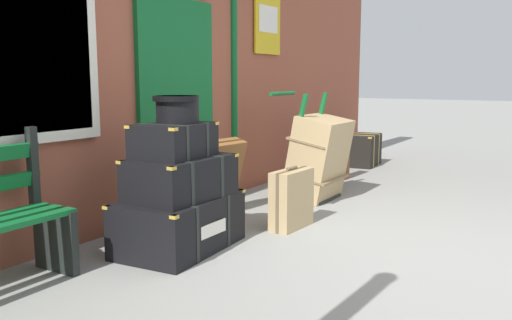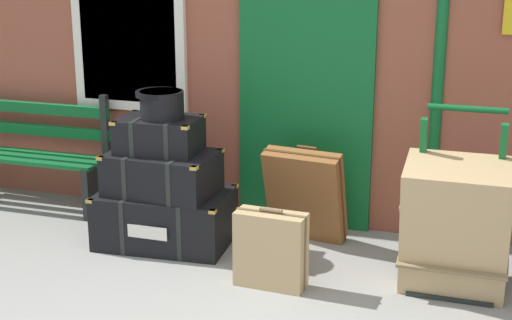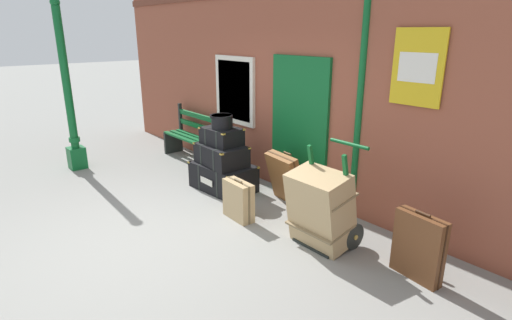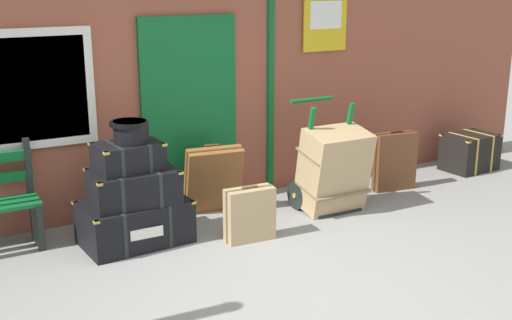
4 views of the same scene
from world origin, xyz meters
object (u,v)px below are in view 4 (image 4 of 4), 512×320
at_px(large_brown_trunk, 334,170).
at_px(suitcase_oxblood, 213,180).
at_px(porters_trolley, 324,183).
at_px(suitcase_slate, 395,161).
at_px(round_hatbox, 130,130).
at_px(steamer_trunk_top, 128,156).
at_px(steamer_trunk_base, 135,222).
at_px(steamer_trunk_middle, 134,186).
at_px(corner_trunk, 470,152).
at_px(suitcase_tan, 250,214).

height_order(large_brown_trunk, suitcase_oxblood, large_brown_trunk).
xyz_separation_m(porters_trolley, suitcase_slate, (1.08, 0.08, 0.08)).
distance_m(round_hatbox, porters_trolley, 2.34).
bearing_deg(large_brown_trunk, steamer_trunk_top, 174.78).
relative_size(round_hatbox, porters_trolley, 0.30).
relative_size(large_brown_trunk, suitcase_oxblood, 1.23).
height_order(steamer_trunk_base, suitcase_oxblood, suitcase_oxblood).
bearing_deg(steamer_trunk_top, round_hatbox, -22.03).
xyz_separation_m(steamer_trunk_base, steamer_trunk_top, (-0.03, 0.01, 0.66)).
relative_size(steamer_trunk_base, round_hatbox, 2.93).
bearing_deg(large_brown_trunk, steamer_trunk_middle, 175.60).
relative_size(suitcase_oxblood, corner_trunk, 1.05).
height_order(large_brown_trunk, suitcase_tan, large_brown_trunk).
distance_m(suitcase_slate, suitcase_oxblood, 2.27).
bearing_deg(large_brown_trunk, corner_trunk, 9.85).
height_order(steamer_trunk_middle, suitcase_slate, steamer_trunk_middle).
bearing_deg(suitcase_tan, steamer_trunk_middle, 155.82).
relative_size(steamer_trunk_top, corner_trunk, 0.88).
height_order(steamer_trunk_top, suitcase_oxblood, steamer_trunk_top).
height_order(steamer_trunk_top, suitcase_tan, steamer_trunk_top).
relative_size(suitcase_slate, suitcase_oxblood, 0.97).
bearing_deg(porters_trolley, steamer_trunk_top, 179.32).
bearing_deg(steamer_trunk_middle, round_hatbox, 80.80).
bearing_deg(steamer_trunk_middle, porters_trolley, 0.22).
distance_m(porters_trolley, suitcase_oxblood, 1.24).
relative_size(steamer_trunk_middle, steamer_trunk_top, 1.29).
bearing_deg(large_brown_trunk, suitcase_tan, -166.60).
bearing_deg(steamer_trunk_top, suitcase_tan, -25.16).
distance_m(steamer_trunk_top, round_hatbox, 0.25).
distance_m(steamer_trunk_middle, round_hatbox, 0.54).
bearing_deg(suitcase_tan, porters_trolley, 21.17).
relative_size(steamer_trunk_middle, large_brown_trunk, 0.87).
distance_m(suitcase_slate, corner_trunk, 1.44).
distance_m(steamer_trunk_base, suitcase_tan, 1.11).
distance_m(round_hatbox, large_brown_trunk, 2.29).
xyz_separation_m(steamer_trunk_top, porters_trolley, (2.22, -0.03, -0.60)).
height_order(suitcase_slate, suitcase_tan, suitcase_slate).
bearing_deg(porters_trolley, suitcase_oxblood, 161.03).
distance_m(steamer_trunk_top, corner_trunk, 4.77).
relative_size(porters_trolley, suitcase_tan, 2.09).
bearing_deg(suitcase_oxblood, steamer_trunk_base, -159.18).
distance_m(steamer_trunk_middle, suitcase_slate, 3.28).
bearing_deg(round_hatbox, large_brown_trunk, -4.96).
height_order(porters_trolley, suitcase_slate, porters_trolley).
xyz_separation_m(steamer_trunk_middle, porters_trolley, (2.19, 0.01, -0.31)).
bearing_deg(suitcase_tan, suitcase_oxblood, 88.97).
height_order(steamer_trunk_base, round_hatbox, round_hatbox).
bearing_deg(round_hatbox, suitcase_slate, 1.24).
height_order(steamer_trunk_base, large_brown_trunk, large_brown_trunk).
relative_size(steamer_trunk_base, large_brown_trunk, 1.12).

